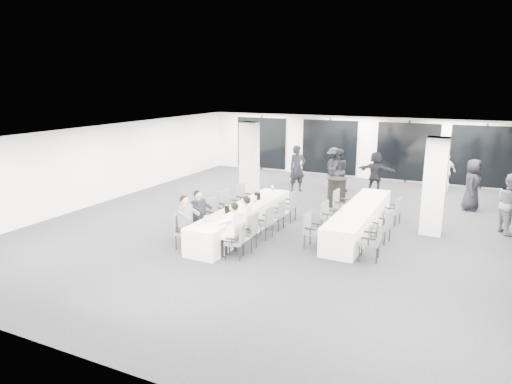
% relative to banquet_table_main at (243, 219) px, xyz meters
% --- Properties ---
extents(room, '(14.04, 16.04, 2.84)m').
position_rel_banquet_table_main_xyz_m(room, '(1.67, 2.35, 1.01)').
color(room, black).
rests_on(room, ground).
extents(column_left, '(0.60, 0.60, 2.80)m').
position_rel_banquet_table_main_xyz_m(column_left, '(-2.02, 4.44, 1.02)').
color(column_left, silver).
rests_on(column_left, floor).
extents(column_right, '(0.60, 0.60, 2.80)m').
position_rel_banquet_table_main_xyz_m(column_right, '(4.98, 2.24, 1.02)').
color(column_right, silver).
rests_on(column_right, floor).
extents(banquet_table_main, '(0.90, 5.00, 0.75)m').
position_rel_banquet_table_main_xyz_m(banquet_table_main, '(0.00, 0.00, 0.00)').
color(banquet_table_main, white).
rests_on(banquet_table_main, floor).
extents(banquet_table_side, '(0.90, 5.00, 0.75)m').
position_rel_banquet_table_main_xyz_m(banquet_table_side, '(3.06, 1.48, 0.00)').
color(banquet_table_side, white).
rests_on(banquet_table_side, floor).
extents(cocktail_table, '(0.72, 0.72, 1.01)m').
position_rel_banquet_table_main_xyz_m(cocktail_table, '(1.66, 3.98, 0.14)').
color(cocktail_table, black).
rests_on(cocktail_table, floor).
extents(chair_main_left_near, '(0.56, 0.59, 0.92)m').
position_rel_banquet_table_main_xyz_m(chair_main_left_near, '(-0.83, -1.91, 0.15)').
color(chair_main_left_near, '#54575C').
rests_on(chair_main_left_near, floor).
extents(chair_main_left_second, '(0.55, 0.59, 0.95)m').
position_rel_banquet_table_main_xyz_m(chair_main_left_second, '(-0.83, -1.23, 0.16)').
color(chair_main_left_second, '#54575C').
rests_on(chair_main_left_second, floor).
extents(chair_main_left_mid, '(0.57, 0.60, 0.96)m').
position_rel_banquet_table_main_xyz_m(chair_main_left_mid, '(-0.83, -0.26, 0.17)').
color(chair_main_left_mid, '#54575C').
rests_on(chair_main_left_mid, floor).
extents(chair_main_left_fourth, '(0.63, 0.66, 1.03)m').
position_rel_banquet_table_main_xyz_m(chair_main_left_fourth, '(-0.84, 0.57, 0.21)').
color(chair_main_left_fourth, '#54575C').
rests_on(chair_main_left_fourth, floor).
extents(chair_main_left_far, '(0.59, 0.62, 1.00)m').
position_rel_banquet_table_main_xyz_m(chair_main_left_far, '(-0.84, 1.63, 0.20)').
color(chair_main_left_far, '#54575C').
rests_on(chair_main_left_far, floor).
extents(chair_main_right_near, '(0.53, 0.56, 0.88)m').
position_rel_banquet_table_main_xyz_m(chair_main_right_near, '(0.83, -1.93, 0.13)').
color(chair_main_right_near, '#54575C').
rests_on(chair_main_right_near, floor).
extents(chair_main_right_second, '(0.58, 0.62, 1.00)m').
position_rel_banquet_table_main_xyz_m(chair_main_right_second, '(0.84, -1.27, 0.20)').
color(chair_main_right_second, '#54575C').
rests_on(chair_main_right_second, floor).
extents(chair_main_right_mid, '(0.49, 0.53, 0.89)m').
position_rel_banquet_table_main_xyz_m(chair_main_right_mid, '(0.83, -0.24, 0.14)').
color(chair_main_right_mid, '#54575C').
rests_on(chair_main_right_mid, floor).
extents(chair_main_right_fourth, '(0.45, 0.51, 0.89)m').
position_rel_banquet_table_main_xyz_m(chair_main_right_fourth, '(0.83, 0.63, 0.13)').
color(chair_main_right_fourth, '#54575C').
rests_on(chair_main_right_fourth, floor).
extents(chair_main_right_far, '(0.50, 0.56, 0.98)m').
position_rel_banquet_table_main_xyz_m(chair_main_right_far, '(0.84, 1.55, 0.19)').
color(chair_main_right_far, '#54575C').
rests_on(chair_main_right_far, floor).
extents(chair_side_left_near, '(0.49, 0.54, 0.91)m').
position_rel_banquet_table_main_xyz_m(chair_side_left_near, '(2.23, -0.40, 0.14)').
color(chair_side_left_near, '#54575C').
rests_on(chair_side_left_near, floor).
extents(chair_side_left_mid, '(0.52, 0.55, 0.89)m').
position_rel_banquet_table_main_xyz_m(chair_side_left_mid, '(2.23, 1.12, 0.13)').
color(chair_side_left_mid, '#54575C').
rests_on(chair_side_left_mid, floor).
extents(chair_side_left_far, '(0.52, 0.57, 0.96)m').
position_rel_banquet_table_main_xyz_m(chair_side_left_far, '(2.22, 2.42, 0.17)').
color(chair_side_left_far, '#54575C').
rests_on(chair_side_left_far, floor).
extents(chair_side_right_near, '(0.53, 0.58, 0.98)m').
position_rel_banquet_table_main_xyz_m(chair_side_right_near, '(3.89, -0.62, 0.18)').
color(chair_side_right_near, '#54575C').
rests_on(chair_side_right_near, floor).
extents(chair_side_right_mid, '(0.54, 0.57, 0.91)m').
position_rel_banquet_table_main_xyz_m(chair_side_right_mid, '(3.88, 0.82, 0.15)').
color(chair_side_right_mid, '#54575C').
rests_on(chair_side_right_mid, floor).
extents(chair_side_right_far, '(0.52, 0.55, 0.86)m').
position_rel_banquet_table_main_xyz_m(chair_side_right_far, '(3.88, 2.60, 0.12)').
color(chair_side_right_far, '#54575C').
rests_on(chair_side_right_far, floor).
extents(seated_guest_a, '(0.50, 0.38, 1.44)m').
position_rel_banquet_table_main_xyz_m(seated_guest_a, '(-0.67, -1.89, 0.44)').
color(seated_guest_a, slate).
rests_on(seated_guest_a, floor).
extents(seated_guest_b, '(0.50, 0.38, 1.44)m').
position_rel_banquet_table_main_xyz_m(seated_guest_b, '(-0.67, -1.24, 0.44)').
color(seated_guest_b, black).
rests_on(seated_guest_b, floor).
extents(seated_guest_c, '(0.50, 0.38, 1.44)m').
position_rel_banquet_table_main_xyz_m(seated_guest_c, '(0.67, -1.94, 0.44)').
color(seated_guest_c, white).
rests_on(seated_guest_c, floor).
extents(seated_guest_d, '(0.50, 0.38, 1.44)m').
position_rel_banquet_table_main_xyz_m(seated_guest_d, '(0.67, -1.29, 0.44)').
color(seated_guest_d, white).
rests_on(seated_guest_d, floor).
extents(standing_guest_a, '(0.98, 0.98, 2.10)m').
position_rel_banquet_table_main_xyz_m(standing_guest_a, '(-0.41, 5.51, 0.68)').
color(standing_guest_a, black).
rests_on(standing_guest_a, floor).
extents(standing_guest_b, '(1.10, 0.92, 1.95)m').
position_rel_banquet_table_main_xyz_m(standing_guest_b, '(1.07, 6.19, 0.60)').
color(standing_guest_b, black).
rests_on(standing_guest_b, floor).
extents(standing_guest_c, '(1.27, 1.34, 1.89)m').
position_rel_banquet_table_main_xyz_m(standing_guest_c, '(0.71, 6.82, 0.57)').
color(standing_guest_c, black).
rests_on(standing_guest_c, floor).
extents(standing_guest_d, '(1.15, 1.14, 1.77)m').
position_rel_banquet_table_main_xyz_m(standing_guest_d, '(4.96, 8.12, 0.51)').
color(standing_guest_d, white).
rests_on(standing_guest_d, floor).
extents(standing_guest_e, '(0.72, 1.04, 2.01)m').
position_rel_banquet_table_main_xyz_m(standing_guest_e, '(5.96, 5.48, 0.63)').
color(standing_guest_e, black).
rests_on(standing_guest_e, floor).
extents(standing_guest_f, '(1.74, 0.80, 1.84)m').
position_rel_banquet_table_main_xyz_m(standing_guest_f, '(2.42, 6.85, 0.54)').
color(standing_guest_f, black).
rests_on(standing_guest_f, floor).
extents(standing_guest_g, '(0.81, 0.71, 1.92)m').
position_rel_banquet_table_main_xyz_m(standing_guest_g, '(-0.93, 6.83, 0.58)').
color(standing_guest_g, slate).
rests_on(standing_guest_g, floor).
extents(standing_guest_h, '(0.95, 1.12, 1.99)m').
position_rel_banquet_table_main_xyz_m(standing_guest_h, '(6.98, 3.24, 0.62)').
color(standing_guest_h, slate).
rests_on(standing_guest_h, floor).
extents(ice_bucket_near, '(0.21, 0.21, 0.24)m').
position_rel_banquet_table_main_xyz_m(ice_bucket_near, '(-0.08, -0.76, 0.49)').
color(ice_bucket_near, black).
rests_on(ice_bucket_near, banquet_table_main).
extents(ice_bucket_far, '(0.20, 0.20, 0.23)m').
position_rel_banquet_table_main_xyz_m(ice_bucket_far, '(-0.01, 0.99, 0.49)').
color(ice_bucket_far, black).
rests_on(ice_bucket_far, banquet_table_main).
extents(water_bottle_a, '(0.07, 0.07, 0.22)m').
position_rel_banquet_table_main_xyz_m(water_bottle_a, '(-0.12, -1.87, 0.49)').
color(water_bottle_a, silver).
rests_on(water_bottle_a, banquet_table_main).
extents(water_bottle_b, '(0.08, 0.08, 0.25)m').
position_rel_banquet_table_main_xyz_m(water_bottle_b, '(0.18, 0.45, 0.50)').
color(water_bottle_b, silver).
rests_on(water_bottle_b, banquet_table_main).
extents(water_bottle_c, '(0.07, 0.07, 0.22)m').
position_rel_banquet_table_main_xyz_m(water_bottle_c, '(0.01, 2.11, 0.49)').
color(water_bottle_c, silver).
rests_on(water_bottle_c, banquet_table_main).
extents(plate_a, '(0.20, 0.20, 0.03)m').
position_rel_banquet_table_main_xyz_m(plate_a, '(-0.06, -1.61, 0.39)').
color(plate_a, white).
rests_on(plate_a, banquet_table_main).
extents(plate_b, '(0.20, 0.20, 0.03)m').
position_rel_banquet_table_main_xyz_m(plate_b, '(0.23, -1.57, 0.39)').
color(plate_b, white).
rests_on(plate_b, banquet_table_main).
extents(plate_c, '(0.19, 0.19, 0.03)m').
position_rel_banquet_table_main_xyz_m(plate_c, '(0.08, -0.69, 0.39)').
color(plate_c, white).
rests_on(plate_c, banquet_table_main).
extents(wine_glass, '(0.08, 0.08, 0.22)m').
position_rel_banquet_table_main_xyz_m(wine_glass, '(0.25, -2.07, 0.54)').
color(wine_glass, silver).
rests_on(wine_glass, banquet_table_main).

